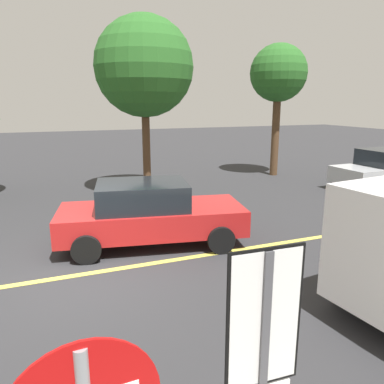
{
  "coord_description": "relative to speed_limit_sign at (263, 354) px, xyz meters",
  "views": [
    {
      "loc": [
        -0.52,
        -7.22,
        3.39
      ],
      "look_at": [
        2.67,
        0.98,
        1.26
      ],
      "focal_mm": 34.77,
      "sensor_mm": 36.0,
      "label": 1
    }
  ],
  "objects": [
    {
      "name": "tree_left_verge",
      "position": [
        2.21,
        11.68,
        2.83
      ],
      "size": [
        3.53,
        3.53,
        6.37
      ],
      "color": "#513823",
      "rests_on": "ground_plane"
    },
    {
      "name": "speed_limit_sign",
      "position": [
        0.0,
        0.0,
        0.0
      ],
      "size": [
        0.54,
        0.06,
        2.52
      ],
      "color": "#4C4C51",
      "rests_on": "ground_plane"
    },
    {
      "name": "car_silver_mid_road",
      "position": [
        11.12,
        8.97,
        -0.97
      ],
      "size": [
        3.97,
        2.09,
        1.58
      ],
      "color": "#B7BABF",
      "rests_on": "ground_plane"
    },
    {
      "name": "ground_plane",
      "position": [
        -0.7,
        5.39,
        -1.76
      ],
      "size": [
        80.0,
        80.0,
        0.0
      ],
      "primitive_type": "plane",
      "color": "#2D2D30"
    },
    {
      "name": "lane_marking_centre",
      "position": [
        2.3,
        5.39,
        -1.76
      ],
      "size": [
        28.0,
        0.16,
        0.01
      ],
      "primitive_type": "cube",
      "color": "#E0D14C"
    },
    {
      "name": "car_red_behind_van",
      "position": [
        0.94,
        6.56,
        -0.98
      ],
      "size": [
        4.64,
        2.62,
        1.55
      ],
      "color": "red",
      "rests_on": "ground_plane"
    },
    {
      "name": "tree_right_verge",
      "position": [
        8.76,
        13.06,
        2.83
      ],
      "size": [
        2.56,
        2.56,
        5.95
      ],
      "color": "#513823",
      "rests_on": "ground_plane"
    }
  ]
}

